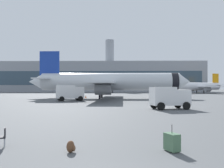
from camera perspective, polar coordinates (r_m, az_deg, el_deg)
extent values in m
cylinder|color=silver|center=(51.96, -0.53, 0.57)|extent=(30.09, 4.62, 3.80)
cone|color=silver|center=(53.51, 17.06, 0.56)|extent=(2.50, 3.67, 3.61)
cone|color=silver|center=(55.47, -17.91, 0.52)|extent=(3.29, 3.51, 3.42)
cylinder|color=black|center=(53.01, 14.76, 0.56)|extent=(1.51, 3.91, 3.88)
cube|color=silver|center=(60.00, -1.03, 0.13)|extent=(5.24, 16.13, 0.36)
cube|color=silver|center=(44.05, -2.44, 0.38)|extent=(5.24, 16.13, 0.36)
cylinder|color=gray|center=(57.51, -1.20, -1.14)|extent=(3.26, 2.29, 2.20)
cylinder|color=gray|center=(46.54, -2.16, -1.27)|extent=(3.26, 2.29, 2.20)
cube|color=#193899|center=(54.64, -14.85, 4.31)|extent=(4.41, 0.48, 6.40)
cube|color=silver|center=(57.67, -14.36, 1.07)|extent=(2.76, 6.07, 0.24)
cube|color=silver|center=(51.59, -16.47, 1.27)|extent=(2.76, 6.07, 0.24)
cylinder|color=black|center=(52.65, 12.63, -2.48)|extent=(0.36, 0.36, 1.80)
cylinder|color=black|center=(54.52, -2.48, -2.43)|extent=(0.44, 0.44, 1.80)
cylinder|color=black|center=(49.75, -2.99, -2.61)|extent=(0.44, 0.44, 1.80)
cylinder|color=white|center=(95.43, 19.92, -0.49)|extent=(20.89, 12.97, 2.81)
cone|color=white|center=(87.07, 14.52, -0.51)|extent=(2.83, 3.19, 2.67)
cone|color=white|center=(104.73, 24.52, -0.48)|extent=(3.28, 3.35, 2.53)
cylinder|color=black|center=(88.15, 15.32, -0.50)|extent=(2.27, 3.02, 2.87)
cube|color=white|center=(92.05, 22.93, -0.62)|extent=(8.73, 12.11, 0.27)
cube|color=white|center=(100.09, 17.74, -0.63)|extent=(8.73, 12.11, 0.27)
cylinder|color=gray|center=(93.26, 22.06, -1.21)|extent=(2.86, 2.55, 1.63)
cylinder|color=gray|center=(98.79, 18.50, -1.19)|extent=(2.86, 2.55, 1.63)
cube|color=orange|center=(102.98, 23.72, 1.00)|extent=(2.99, 1.77, 4.74)
cube|color=white|center=(101.75, 24.89, -0.23)|extent=(3.79, 4.82, 0.18)
cube|color=white|center=(104.74, 22.85, -0.24)|extent=(3.79, 4.82, 0.18)
cylinder|color=black|center=(89.18, 16.02, -1.83)|extent=(0.27, 0.27, 1.33)
cylinder|color=black|center=(95.34, 21.32, -1.73)|extent=(0.33, 0.33, 1.33)
cylinder|color=black|center=(97.74, 19.76, -1.71)|extent=(0.33, 0.33, 1.33)
cube|color=white|center=(44.29, -8.12, -2.06)|extent=(2.41, 2.68, 2.04)
cube|color=#1E232D|center=(44.45, -7.23, -1.43)|extent=(0.85, 1.85, 0.84)
cube|color=white|center=(43.79, -11.18, -1.83)|extent=(3.73, 3.24, 2.40)
cylinder|color=black|center=(45.48, -8.32, -3.36)|extent=(0.91, 0.55, 0.90)
cylinder|color=black|center=(43.24, -7.61, -3.51)|extent=(0.91, 0.55, 0.90)
cylinder|color=black|center=(44.82, -12.51, -3.39)|extent=(0.91, 0.55, 0.90)
cylinder|color=black|center=(42.55, -12.01, -3.55)|extent=(0.91, 0.55, 0.90)
cube|color=white|center=(28.98, 16.16, -3.08)|extent=(2.15, 2.33, 1.78)
cube|color=#1E232D|center=(29.32, 17.46, -2.23)|extent=(0.46, 1.78, 0.74)
cube|color=white|center=(28.04, 12.15, -2.86)|extent=(3.01, 2.52, 2.10)
cylinder|color=black|center=(30.07, 15.62, -4.78)|extent=(0.93, 0.41, 0.90)
cylinder|color=black|center=(28.22, 17.54, -5.06)|extent=(0.93, 0.41, 0.90)
cylinder|color=black|center=(28.83, 10.12, -4.98)|extent=(0.93, 0.41, 0.90)
cylinder|color=black|center=(26.89, 11.74, -5.29)|extent=(0.93, 0.41, 0.90)
cube|color=#F2590C|center=(53.83, -6.37, -3.39)|extent=(0.44, 0.44, 0.04)
cone|color=#F2590C|center=(53.81, -6.37, -3.02)|extent=(0.36, 0.36, 0.65)
cylinder|color=white|center=(53.81, -6.37, -2.99)|extent=(0.23, 0.23, 0.10)
cube|color=#F2590C|center=(58.29, 10.29, -3.17)|extent=(0.44, 0.44, 0.04)
cone|color=#F2590C|center=(58.27, 10.29, -2.80)|extent=(0.36, 0.36, 0.71)
cylinder|color=white|center=(58.27, 10.29, -2.76)|extent=(0.23, 0.23, 0.10)
cube|color=#476B4C|center=(10.25, 14.27, -13.40)|extent=(0.64, 0.75, 0.70)
cylinder|color=black|center=(10.15, 14.27, -10.48)|extent=(0.02, 0.02, 0.36)
cylinder|color=black|center=(10.51, 13.49, -15.05)|extent=(0.09, 0.06, 0.08)
cylinder|color=black|center=(10.17, 15.10, -15.54)|extent=(0.09, 0.06, 0.08)
ellipsoid|color=brown|center=(9.99, -9.99, -14.64)|extent=(0.32, 0.40, 0.48)
ellipsoid|color=brown|center=(9.98, -9.17, -15.08)|extent=(0.12, 0.28, 0.24)
cube|color=black|center=(11.66, -25.47, -11.54)|extent=(0.63, 0.63, 0.06)
cube|color=black|center=(11.61, -24.42, -10.49)|extent=(0.23, 0.46, 0.40)
cylinder|color=#999EA5|center=(11.50, -24.57, -12.82)|extent=(0.04, 0.04, 0.44)
cylinder|color=#999EA5|center=(11.88, -24.47, -12.42)|extent=(0.04, 0.04, 0.44)
cube|color=gray|center=(121.95, -3.20, 1.62)|extent=(102.74, 22.63, 14.63)
cube|color=#334756|center=(110.60, -3.65, 1.46)|extent=(97.60, 0.10, 6.58)
cylinder|color=gray|center=(122.87, -0.55, 7.84)|extent=(4.40, 4.40, 12.00)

